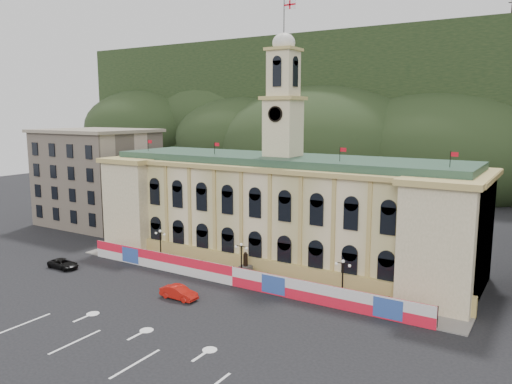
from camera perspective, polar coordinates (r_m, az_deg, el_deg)
The scene contains 13 objects.
ground at distance 53.93m, azimuth -12.02°, elevation -15.01°, with size 260.00×260.00×0.00m, color black.
lane_markings at distance 50.81m, azimuth -16.08°, elevation -16.74°, with size 26.00×10.00×0.02m, color white, non-canonical shape.
hill_ridge at distance 160.94m, azimuth 19.54°, elevation 7.76°, with size 230.00×80.00×64.00m.
city_hall at distance 73.04m, azimuth 2.89°, elevation -1.95°, with size 56.20×17.60×37.10m.
side_building_left at distance 102.66m, azimuth -17.67°, elevation 1.68°, with size 21.00×17.00×18.60m.
hoarding_fence at distance 64.33m, azimuth -2.60°, elevation -9.58°, with size 50.00×0.44×2.50m.
pavement at distance 66.85m, azimuth -1.32°, elevation -9.90°, with size 56.00×5.50×0.16m, color slate.
statue at distance 66.70m, azimuth -1.20°, elevation -8.94°, with size 1.40×1.40×3.72m.
lamp_left at distance 73.70m, azimuth -10.86°, elevation -5.82°, with size 1.96×0.44×5.15m.
lamp_center at distance 65.34m, azimuth -1.69°, elevation -7.60°, with size 1.96×0.44×5.15m.
lamp_right at distance 59.15m, azimuth 9.87°, elevation -9.54°, with size 1.96×0.44×5.15m.
red_sedan at distance 60.77m, azimuth -8.81°, elevation -11.29°, with size 4.79×1.70×1.58m, color #B8140D.
black_suv at distance 76.24m, azimuth -21.16°, elevation -7.65°, with size 4.82×2.23×1.34m, color black.
Camera 1 is at (34.52, -35.19, 21.88)m, focal length 35.00 mm.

